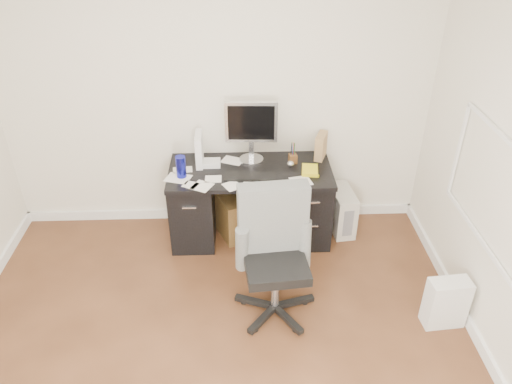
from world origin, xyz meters
TOP-DOWN VIEW (x-y plane):
  - ground at (0.00, 0.00)m, footprint 4.00×4.00m
  - room_shell at (0.03, 0.03)m, footprint 4.02×4.02m
  - desk at (0.30, 1.65)m, footprint 1.50×0.70m
  - loose_papers at (0.10, 1.60)m, footprint 1.10×0.60m
  - lcd_monitor at (0.32, 1.83)m, footprint 0.49×0.29m
  - keyboard at (0.29, 1.51)m, footprint 0.46×0.19m
  - computer_mouse at (0.67, 1.68)m, footprint 0.07×0.07m
  - travel_mug at (-0.32, 1.55)m, footprint 0.10×0.10m
  - white_binder at (-0.17, 1.78)m, footprint 0.12×0.26m
  - magazine_file at (0.98, 1.87)m, footprint 0.17×0.23m
  - pen_cup at (0.70, 1.77)m, footprint 0.10×0.10m
  - yellow_book at (0.85, 1.59)m, footprint 0.18×0.22m
  - paper_remote at (0.35, 1.39)m, footprint 0.30×0.29m
  - office_chair at (0.47, 0.62)m, footprint 0.68×0.68m
  - pc_tower at (1.21, 1.73)m, footprint 0.25×0.46m
  - shopping_bag at (1.79, 0.43)m, footprint 0.34×0.25m
  - wicker_basket at (0.21, 1.73)m, footprint 0.57×0.57m
  - desk_printer at (-0.36, 1.83)m, footprint 0.31×0.26m

SIDE VIEW (x-z plane):
  - ground at x=0.00m, z-range 0.00..0.00m
  - desk_printer at x=-0.36m, z-range 0.00..0.17m
  - shopping_bag at x=1.79m, z-range 0.00..0.43m
  - wicker_basket at x=0.21m, z-range 0.00..0.44m
  - pc_tower at x=1.21m, z-range 0.00..0.44m
  - desk at x=0.30m, z-range 0.02..0.77m
  - office_chair at x=0.47m, z-range 0.00..1.10m
  - loose_papers at x=0.10m, z-range 0.75..0.75m
  - paper_remote at x=0.35m, z-range 0.75..0.77m
  - keyboard at x=0.29m, z-range 0.75..0.78m
  - yellow_book at x=0.85m, z-range 0.75..0.78m
  - computer_mouse at x=0.67m, z-range 0.75..0.82m
  - travel_mug at x=-0.32m, z-range 0.75..0.95m
  - pen_cup at x=0.70m, z-range 0.75..0.96m
  - magazine_file at x=0.98m, z-range 0.75..0.99m
  - white_binder at x=-0.17m, z-range 0.75..1.05m
  - lcd_monitor at x=0.32m, z-range 0.75..1.35m
  - room_shell at x=0.03m, z-range 0.30..3.01m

